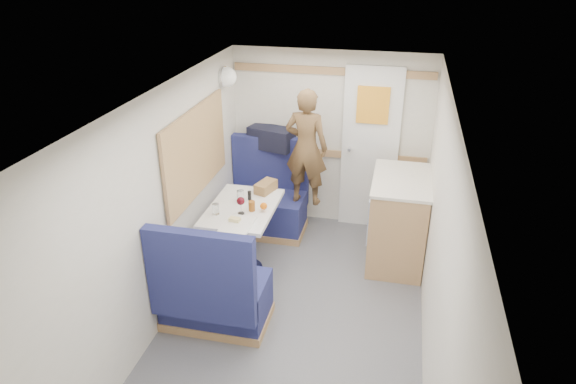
% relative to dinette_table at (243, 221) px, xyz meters
% --- Properties ---
extents(floor, '(4.50, 4.50, 0.00)m').
position_rel_dinette_table_xyz_m(floor, '(0.65, -1.00, -0.57)').
color(floor, '#515156').
rests_on(floor, ground).
extents(ceiling, '(4.50, 4.50, 0.00)m').
position_rel_dinette_table_xyz_m(ceiling, '(0.65, -1.00, 1.43)').
color(ceiling, silver).
rests_on(ceiling, wall_back).
extents(wall_back, '(2.20, 0.02, 2.00)m').
position_rel_dinette_table_xyz_m(wall_back, '(0.65, 1.25, 0.43)').
color(wall_back, silver).
rests_on(wall_back, floor).
extents(wall_left, '(0.02, 4.50, 2.00)m').
position_rel_dinette_table_xyz_m(wall_left, '(-0.45, -1.00, 0.43)').
color(wall_left, silver).
rests_on(wall_left, floor).
extents(wall_right, '(0.02, 4.50, 2.00)m').
position_rel_dinette_table_xyz_m(wall_right, '(1.75, -1.00, 0.43)').
color(wall_right, silver).
rests_on(wall_right, floor).
extents(oak_trim_low, '(2.15, 0.02, 0.08)m').
position_rel_dinette_table_xyz_m(oak_trim_low, '(0.65, 1.23, 0.28)').
color(oak_trim_low, '#A47D4A').
rests_on(oak_trim_low, wall_back).
extents(oak_trim_high, '(2.15, 0.02, 0.08)m').
position_rel_dinette_table_xyz_m(oak_trim_high, '(0.65, 1.23, 1.21)').
color(oak_trim_high, '#A47D4A').
rests_on(oak_trim_high, wall_back).
extents(side_window, '(0.04, 1.30, 0.72)m').
position_rel_dinette_table_xyz_m(side_window, '(-0.43, 0.00, 0.68)').
color(side_window, '#A9B096').
rests_on(side_window, wall_left).
extents(rear_door, '(0.62, 0.12, 1.86)m').
position_rel_dinette_table_xyz_m(rear_door, '(1.10, 1.22, 0.41)').
color(rear_door, white).
rests_on(rear_door, wall_back).
extents(dinette_table, '(0.62, 0.92, 0.72)m').
position_rel_dinette_table_xyz_m(dinette_table, '(0.00, 0.00, 0.00)').
color(dinette_table, white).
rests_on(dinette_table, floor).
extents(bench_far, '(0.90, 0.59, 1.05)m').
position_rel_dinette_table_xyz_m(bench_far, '(-0.00, 0.86, -0.27)').
color(bench_far, '#18184C').
rests_on(bench_far, floor).
extents(bench_near, '(0.90, 0.59, 1.05)m').
position_rel_dinette_table_xyz_m(bench_near, '(-0.00, -0.86, -0.27)').
color(bench_near, '#18184C').
rests_on(bench_near, floor).
extents(ledge, '(0.90, 0.14, 0.04)m').
position_rel_dinette_table_xyz_m(ledge, '(-0.00, 1.12, 0.31)').
color(ledge, '#A47D4A').
rests_on(ledge, bench_far).
extents(dome_light, '(0.20, 0.20, 0.20)m').
position_rel_dinette_table_xyz_m(dome_light, '(-0.39, 0.85, 1.18)').
color(dome_light, white).
rests_on(dome_light, wall_left).
extents(galley_counter, '(0.57, 0.92, 0.92)m').
position_rel_dinette_table_xyz_m(galley_counter, '(1.47, 0.55, -0.10)').
color(galley_counter, '#A47D4A').
rests_on(galley_counter, floor).
extents(person, '(0.49, 0.35, 1.25)m').
position_rel_dinette_table_xyz_m(person, '(0.47, 0.77, 0.51)').
color(person, brown).
rests_on(person, bench_far).
extents(duffel_bag, '(0.55, 0.37, 0.24)m').
position_rel_dinette_table_xyz_m(duffel_bag, '(0.00, 1.12, 0.46)').
color(duffel_bag, black).
rests_on(duffel_bag, ledge).
extents(tray, '(0.27, 0.35, 0.02)m').
position_rel_dinette_table_xyz_m(tray, '(0.07, -0.36, 0.16)').
color(tray, white).
rests_on(tray, dinette_table).
extents(orange_fruit, '(0.07, 0.07, 0.07)m').
position_rel_dinette_table_xyz_m(orange_fruit, '(0.22, -0.04, 0.21)').
color(orange_fruit, '#D85109').
rests_on(orange_fruit, tray).
extents(cheese_block, '(0.10, 0.07, 0.03)m').
position_rel_dinette_table_xyz_m(cheese_block, '(0.03, -0.32, 0.19)').
color(cheese_block, '#DECA80').
rests_on(cheese_block, tray).
extents(wine_glass, '(0.08, 0.08, 0.17)m').
position_rel_dinette_table_xyz_m(wine_glass, '(0.03, -0.14, 0.28)').
color(wine_glass, white).
rests_on(wine_glass, dinette_table).
extents(tumbler_left, '(0.06, 0.06, 0.10)m').
position_rel_dinette_table_xyz_m(tumbler_left, '(-0.19, -0.19, 0.21)').
color(tumbler_left, silver).
rests_on(tumbler_left, dinette_table).
extents(tumbler_right, '(0.07, 0.07, 0.12)m').
position_rel_dinette_table_xyz_m(tumbler_right, '(-0.04, 0.10, 0.21)').
color(tumbler_right, white).
rests_on(tumbler_right, dinette_table).
extents(beer_glass, '(0.06, 0.06, 0.10)m').
position_rel_dinette_table_xyz_m(beer_glass, '(0.11, -0.06, 0.20)').
color(beer_glass, brown).
rests_on(beer_glass, dinette_table).
extents(pepper_grinder, '(0.04, 0.04, 0.09)m').
position_rel_dinette_table_xyz_m(pepper_grinder, '(0.03, 0.15, 0.20)').
color(pepper_grinder, black).
rests_on(pepper_grinder, dinette_table).
extents(bread_loaf, '(0.20, 0.28, 0.10)m').
position_rel_dinette_table_xyz_m(bread_loaf, '(0.13, 0.38, 0.21)').
color(bread_loaf, '#8D5E3C').
rests_on(bread_loaf, dinette_table).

